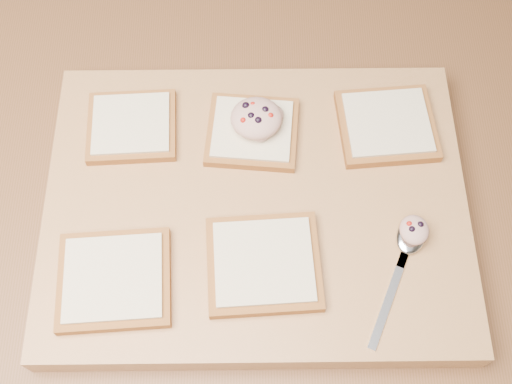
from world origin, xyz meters
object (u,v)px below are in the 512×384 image
(cutting_board, at_px, (256,207))
(spoon, at_px, (408,244))
(tuna_salad_dollop, at_px, (256,118))
(bread_far_center, at_px, (252,131))

(cutting_board, xyz_separation_m, spoon, (0.17, -0.06, 0.02))
(tuna_salad_dollop, height_order, spoon, tuna_salad_dollop)
(bread_far_center, bearing_deg, tuna_salad_dollop, 44.45)
(bread_far_center, xyz_separation_m, spoon, (0.18, -0.15, -0.00))
(bread_far_center, bearing_deg, cutting_board, -87.58)
(cutting_board, height_order, spoon, spoon)
(cutting_board, distance_m, bread_far_center, 0.09)
(spoon, bearing_deg, bread_far_center, 139.61)
(cutting_board, relative_size, bread_far_center, 4.20)
(bread_far_center, height_order, tuna_salad_dollop, tuna_salad_dollop)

